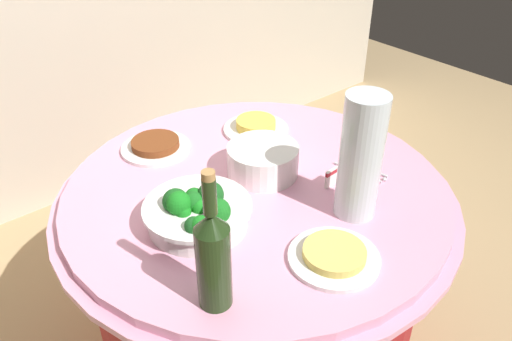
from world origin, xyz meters
TOP-DOWN VIEW (x-y plane):
  - buffet_table at (0.00, 0.00)m, footprint 1.16×1.16m
  - broccoli_bowl at (-0.23, -0.04)m, footprint 0.28×0.28m
  - plate_stack at (0.05, 0.03)m, footprint 0.21×0.21m
  - wine_bottle at (-0.35, -0.28)m, footprint 0.07×0.07m
  - decorative_fruit_vase at (0.12, -0.26)m, footprint 0.11×0.11m
  - serving_tongs at (0.29, -0.15)m, footprint 0.07×0.17m
  - food_plate_stir_fry at (-0.12, 0.36)m, footprint 0.22×0.22m
  - food_plate_noodles at (-0.06, -0.36)m, footprint 0.22×0.22m
  - food_plate_fried_egg at (0.21, 0.25)m, footprint 0.22×0.22m
  - label_placard_front at (0.16, -0.14)m, footprint 0.05×0.01m

SIDE VIEW (x-z plane):
  - buffet_table at x=0.00m, z-range 0.01..0.75m
  - serving_tongs at x=0.29m, z-range 0.74..0.75m
  - food_plate_noodles at x=-0.06m, z-range 0.74..0.77m
  - food_plate_stir_fry at x=-0.12m, z-range 0.74..0.77m
  - food_plate_fried_egg at x=0.21m, z-range 0.73..0.78m
  - label_placard_front at x=0.16m, z-range 0.74..0.80m
  - plate_stack at x=0.05m, z-range 0.74..0.83m
  - broccoli_bowl at x=-0.23m, z-range 0.73..0.84m
  - wine_bottle at x=-0.35m, z-range 0.70..1.04m
  - decorative_fruit_vase at x=0.12m, z-range 0.73..1.07m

